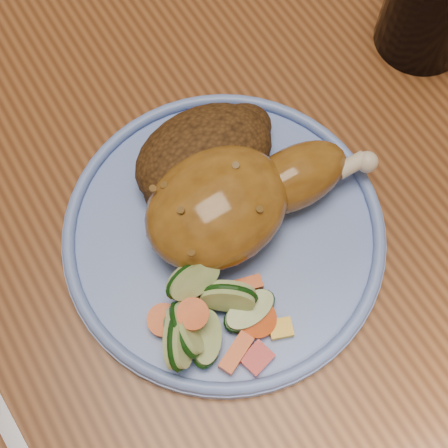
% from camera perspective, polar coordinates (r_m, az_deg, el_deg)
% --- Properties ---
extents(ground, '(4.00, 4.00, 0.00)m').
position_cam_1_polar(ground, '(1.28, -1.75, -7.93)').
color(ground, '#532F1C').
rests_on(ground, ground).
extents(dining_table, '(0.90, 1.40, 0.75)m').
position_cam_1_polar(dining_table, '(0.66, -3.41, 7.40)').
color(dining_table, brown).
rests_on(dining_table, ground).
extents(plate, '(0.26, 0.26, 0.01)m').
position_cam_1_polar(plate, '(0.51, -0.00, -0.92)').
color(plate, '#6989DC').
rests_on(plate, dining_table).
extents(plate_rim, '(0.26, 0.26, 0.01)m').
position_cam_1_polar(plate_rim, '(0.50, -0.00, -0.45)').
color(plate_rim, '#6989DC').
rests_on(plate_rim, plate).
extents(chicken_leg, '(0.20, 0.11, 0.06)m').
position_cam_1_polar(chicken_leg, '(0.49, 1.19, 2.24)').
color(chicken_leg, '#8E5D1D').
rests_on(chicken_leg, plate).
extents(rice_pilaf, '(0.13, 0.09, 0.05)m').
position_cam_1_polar(rice_pilaf, '(0.52, -1.63, 6.35)').
color(rice_pilaf, '#462A11').
rests_on(rice_pilaf, plate).
extents(vegetable_pile, '(0.11, 0.10, 0.05)m').
position_cam_1_polar(vegetable_pile, '(0.47, -1.50, -8.46)').
color(vegetable_pile, '#A50A05').
rests_on(vegetable_pile, plate).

